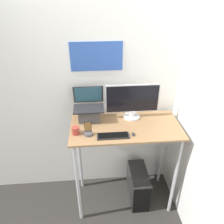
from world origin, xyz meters
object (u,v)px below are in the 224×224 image
(monitor, at_px, (132,102))
(computer_tower, at_px, (138,185))
(mouse, at_px, (133,134))
(laptop, at_px, (89,111))
(keyboard, at_px, (113,136))
(cell_phone, at_px, (88,132))

(monitor, relative_size, computer_tower, 1.20)
(mouse, distance_m, computer_tower, 0.95)
(monitor, relative_size, mouse, 10.92)
(laptop, bearing_deg, mouse, -37.45)
(laptop, distance_m, computer_tower, 1.18)
(keyboard, bearing_deg, monitor, 54.95)
(mouse, relative_size, cell_phone, 0.35)
(laptop, bearing_deg, monitor, 1.00)
(computer_tower, bearing_deg, laptop, 163.84)
(monitor, bearing_deg, mouse, -96.58)
(laptop, relative_size, computer_tower, 0.74)
(monitor, bearing_deg, cell_phone, -148.65)
(mouse, distance_m, cell_phone, 0.45)
(computer_tower, bearing_deg, monitor, 118.99)
(mouse, height_order, cell_phone, cell_phone)
(monitor, height_order, keyboard, monitor)
(keyboard, distance_m, computer_tower, 1.00)
(monitor, distance_m, computer_tower, 1.13)
(keyboard, xyz_separation_m, computer_tower, (0.34, 0.17, -0.92))
(monitor, xyz_separation_m, cell_phone, (-0.49, -0.30, -0.16))
(laptop, xyz_separation_m, mouse, (0.44, -0.33, -0.09))
(cell_phone, xyz_separation_m, computer_tower, (0.58, 0.12, -0.95))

